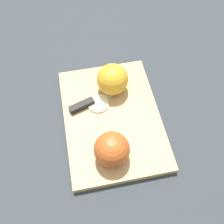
# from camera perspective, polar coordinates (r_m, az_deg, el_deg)

# --- Properties ---
(ground_plane) EXTENTS (4.00, 4.00, 0.00)m
(ground_plane) POSITION_cam_1_polar(r_m,az_deg,el_deg) (0.67, 0.00, -1.75)
(ground_plane) COLOR #282D33
(cutting_board) EXTENTS (0.36, 0.28, 0.02)m
(cutting_board) POSITION_cam_1_polar(r_m,az_deg,el_deg) (0.66, 0.00, -1.34)
(cutting_board) COLOR tan
(cutting_board) RESTS_ON ground_plane
(apple_half_left) EXTENTS (0.08, 0.08, 0.08)m
(apple_half_left) POSITION_cam_1_polar(r_m,az_deg,el_deg) (0.57, -0.02, -8.16)
(apple_half_left) COLOR #AD4C1E
(apple_half_left) RESTS_ON cutting_board
(apple_half_right) EXTENTS (0.08, 0.08, 0.08)m
(apple_half_right) POSITION_cam_1_polar(r_m,az_deg,el_deg) (0.67, 0.11, 7.10)
(apple_half_right) COLOR gold
(apple_half_right) RESTS_ON cutting_board
(knife) EXTENTS (0.04, 0.15, 0.02)m
(knife) POSITION_cam_1_polar(r_m,az_deg,el_deg) (0.67, -5.46, 1.87)
(knife) COLOR silver
(knife) RESTS_ON cutting_board
(apple_slice) EXTENTS (0.05, 0.05, 0.01)m
(apple_slice) POSITION_cam_1_polar(r_m,az_deg,el_deg) (0.67, -3.02, 1.84)
(apple_slice) COLOR beige
(apple_slice) RESTS_ON cutting_board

